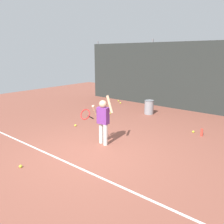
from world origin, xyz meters
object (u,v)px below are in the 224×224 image
(tennis_player, at_px, (102,118))
(tennis_ball_3, at_px, (152,107))
(tennis_ball_2, at_px, (193,132))
(ball_hopper, at_px, (149,107))
(tennis_ball_7, at_px, (120,103))
(tennis_ball_8, at_px, (20,166))
(tennis_ball_0, at_px, (75,125))
(water_bottle, at_px, (202,132))
(tennis_ball_5, at_px, (118,101))
(tennis_ball_4, at_px, (110,113))

(tennis_player, xyz_separation_m, tennis_ball_3, (-1.01, 4.51, -0.69))
(tennis_ball_2, bearing_deg, ball_hopper, 153.89)
(tennis_player, distance_m, tennis_ball_7, 5.15)
(tennis_ball_7, xyz_separation_m, tennis_ball_8, (2.17, -6.43, 0.00))
(tennis_player, bearing_deg, tennis_ball_0, 154.71)
(ball_hopper, height_order, tennis_ball_8, ball_hopper)
(water_bottle, bearing_deg, tennis_ball_7, 156.06)
(ball_hopper, relative_size, tennis_ball_5, 8.52)
(tennis_ball_4, relative_size, tennis_ball_5, 1.00)
(water_bottle, bearing_deg, ball_hopper, 154.32)
(water_bottle, bearing_deg, tennis_ball_8, -118.24)
(tennis_ball_3, height_order, tennis_ball_8, same)
(tennis_ball_3, bearing_deg, tennis_player, -77.33)
(tennis_ball_2, xyz_separation_m, tennis_ball_8, (-2.08, -4.53, 0.00))
(tennis_ball_5, relative_size, tennis_ball_8, 1.00)
(tennis_ball_2, relative_size, tennis_ball_3, 1.00)
(tennis_player, relative_size, tennis_ball_7, 20.46)
(tennis_ball_4, bearing_deg, tennis_ball_5, 119.65)
(tennis_ball_8, bearing_deg, tennis_ball_5, 110.64)
(water_bottle, xyz_separation_m, tennis_ball_8, (-2.37, -4.41, -0.08))
(tennis_ball_0, relative_size, tennis_ball_5, 1.00)
(ball_hopper, height_order, tennis_ball_7, ball_hopper)
(tennis_ball_3, distance_m, tennis_ball_4, 2.16)
(tennis_ball_0, bearing_deg, tennis_ball_7, 104.16)
(water_bottle, bearing_deg, tennis_ball_0, -153.99)
(tennis_player, height_order, tennis_ball_7, tennis_player)
(ball_hopper, height_order, tennis_ball_2, ball_hopper)
(tennis_ball_0, bearing_deg, tennis_ball_5, 107.96)
(water_bottle, bearing_deg, tennis_ball_5, 154.53)
(tennis_ball_2, xyz_separation_m, tennis_ball_5, (-4.63, 2.22, 0.00))
(tennis_ball_0, height_order, tennis_ball_7, same)
(tennis_ball_3, height_order, tennis_ball_4, same)
(tennis_ball_0, height_order, tennis_ball_3, same)
(water_bottle, bearing_deg, tennis_player, -128.73)
(tennis_ball_7, bearing_deg, ball_hopper, -21.76)
(tennis_ball_2, xyz_separation_m, tennis_ball_7, (-4.25, 1.90, 0.00))
(ball_hopper, relative_size, water_bottle, 2.55)
(water_bottle, bearing_deg, tennis_ball_3, 142.80)
(ball_hopper, xyz_separation_m, tennis_ball_4, (-1.20, -1.02, -0.26))
(water_bottle, relative_size, tennis_ball_4, 3.33)
(ball_hopper, bearing_deg, tennis_ball_7, 158.24)
(tennis_ball_7, bearing_deg, tennis_ball_0, -75.84)
(tennis_player, distance_m, ball_hopper, 3.60)
(tennis_ball_2, height_order, tennis_ball_7, same)
(tennis_ball_4, relative_size, tennis_ball_7, 1.00)
(tennis_ball_3, bearing_deg, ball_hopper, -68.49)
(ball_hopper, bearing_deg, tennis_ball_0, -110.46)
(water_bottle, height_order, tennis_ball_7, water_bottle)
(tennis_ball_8, bearing_deg, tennis_ball_7, 108.64)
(tennis_player, relative_size, water_bottle, 6.14)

